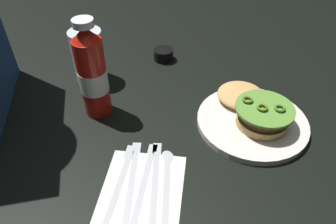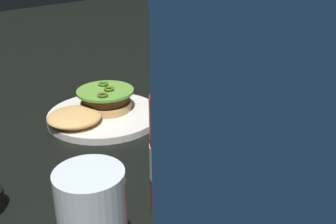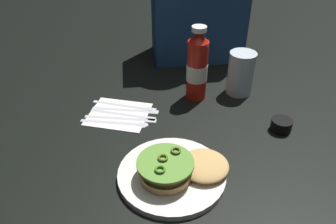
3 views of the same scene
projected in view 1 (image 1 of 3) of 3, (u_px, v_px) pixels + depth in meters
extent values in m
plane|color=black|center=(200.00, 94.00, 0.80)|extent=(3.00, 3.00, 0.00)
cylinder|color=silver|center=(252.00, 122.00, 0.71)|extent=(0.25, 0.25, 0.01)
cylinder|color=tan|center=(262.00, 120.00, 0.69)|extent=(0.11, 0.11, 0.02)
cylinder|color=#512D19|center=(263.00, 114.00, 0.68)|extent=(0.10, 0.10, 0.02)
cylinder|color=red|center=(264.00, 111.00, 0.67)|extent=(0.10, 0.10, 0.01)
cylinder|color=#5D9235|center=(265.00, 108.00, 0.66)|extent=(0.13, 0.13, 0.01)
torus|color=#40751D|center=(280.00, 108.00, 0.65)|extent=(0.02, 0.02, 0.01)
torus|color=#51631C|center=(248.00, 100.00, 0.67)|extent=(0.02, 0.02, 0.01)
torus|color=#4D6318|center=(263.00, 108.00, 0.65)|extent=(0.02, 0.02, 0.01)
ellipsoid|color=tan|center=(241.00, 95.00, 0.75)|extent=(0.11, 0.11, 0.03)
cylinder|color=red|center=(93.00, 78.00, 0.69)|extent=(0.06, 0.06, 0.19)
cone|color=red|center=(85.00, 33.00, 0.62)|extent=(0.06, 0.06, 0.03)
cylinder|color=white|center=(83.00, 23.00, 0.60)|extent=(0.04, 0.04, 0.01)
cylinder|color=white|center=(94.00, 80.00, 0.69)|extent=(0.06, 0.06, 0.05)
cylinder|color=silver|center=(89.00, 56.00, 0.81)|extent=(0.08, 0.08, 0.14)
cylinder|color=black|center=(164.00, 54.00, 0.92)|extent=(0.06, 0.06, 0.03)
cube|color=white|center=(143.00, 188.00, 0.58)|extent=(0.21, 0.20, 0.00)
cube|color=silver|center=(166.00, 189.00, 0.57)|extent=(0.19, 0.06, 0.00)
ellipsoid|color=silver|center=(168.00, 156.00, 0.63)|extent=(0.04, 0.03, 0.00)
cube|color=silver|center=(154.00, 188.00, 0.57)|extent=(0.18, 0.05, 0.00)
cube|color=silver|center=(156.00, 156.00, 0.63)|extent=(0.08, 0.04, 0.00)
cube|color=silver|center=(142.00, 187.00, 0.58)|extent=(0.17, 0.07, 0.00)
cube|color=silver|center=(150.00, 158.00, 0.63)|extent=(0.08, 0.05, 0.00)
cube|color=silver|center=(131.00, 185.00, 0.58)|extent=(0.17, 0.05, 0.00)
cube|color=silver|center=(135.00, 156.00, 0.63)|extent=(0.08, 0.04, 0.00)
cube|color=silver|center=(119.00, 184.00, 0.58)|extent=(0.19, 0.08, 0.00)
cube|color=silver|center=(131.00, 151.00, 0.64)|extent=(0.04, 0.03, 0.00)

